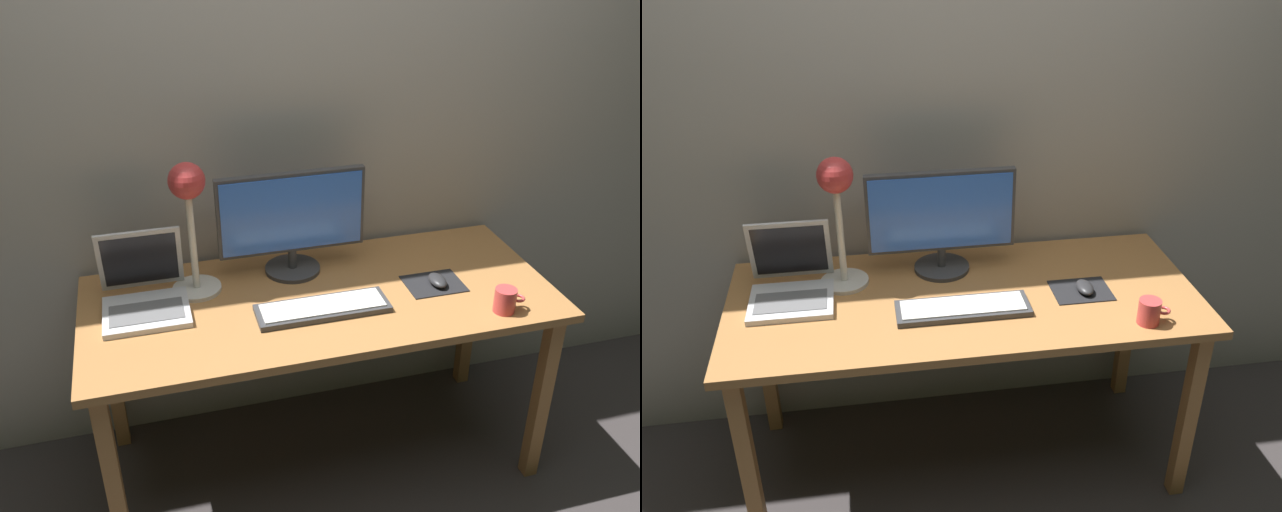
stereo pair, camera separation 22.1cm
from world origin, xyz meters
TOP-DOWN VIEW (x-y plane):
  - ground_plane at (0.00, 0.00)m, footprint 4.80×4.80m
  - back_wall at (0.00, 0.40)m, footprint 4.80×0.06m
  - desk at (0.00, 0.00)m, footprint 1.60×0.70m
  - monitor at (-0.05, 0.19)m, footprint 0.52×0.20m
  - keyboard_main at (-0.02, -0.10)m, footprint 0.44×0.14m
  - laptop at (-0.58, 0.10)m, footprint 0.28×0.29m
  - desk_lamp at (-0.40, 0.14)m, footprint 0.17×0.17m
  - mousepad at (0.40, -0.04)m, footprint 0.20×0.16m
  - mouse at (0.41, -0.05)m, footprint 0.06×0.10m
  - coffee_mug at (0.56, -0.26)m, footprint 0.11×0.07m

SIDE VIEW (x-z plane):
  - ground_plane at x=0.00m, z-range 0.00..0.00m
  - desk at x=0.00m, z-range 0.29..1.03m
  - mousepad at x=0.40m, z-range 0.74..0.74m
  - keyboard_main at x=-0.02m, z-range 0.74..0.76m
  - mouse at x=0.41m, z-range 0.74..0.78m
  - coffee_mug at x=0.56m, z-range 0.74..0.82m
  - laptop at x=-0.58m, z-range 0.68..0.93m
  - monitor at x=-0.05m, z-range 0.76..1.14m
  - desk_lamp at x=-0.40m, z-range 0.83..1.29m
  - back_wall at x=0.00m, z-range 0.00..2.60m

